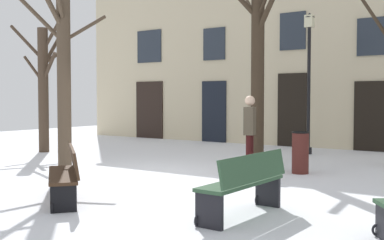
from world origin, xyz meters
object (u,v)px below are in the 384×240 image
Objects in this scene: streetlamp at (309,69)px; bench_far_corner at (66,173)px; bench_near_lamp at (245,183)px; person_near_bench at (250,129)px; tree_center at (258,60)px; tree_right_of_center at (62,49)px; tree_near_facade at (44,82)px; litter_bin at (300,152)px.

streetlamp reaches higher than bench_far_corner.
bench_near_lamp is 4.36m from person_near_bench.
bench_near_lamp is 1.03× the size of person_near_bench.
tree_center is at bearing -96.49° from streetlamp.
tree_right_of_center is 1.27× the size of streetlamp.
tree_near_facade is at bearing -110.59° from bench_near_lamp.
tree_near_facade reaches higher than litter_bin.
person_near_bench is (-1.11, -0.28, 0.49)m from litter_bin.
tree_right_of_center is 5.91m from litter_bin.
person_near_bench is (0.10, -3.98, -1.59)m from streetlamp.
tree_near_facade reaches higher than person_near_bench.
bench_far_corner is (-2.93, -0.65, -0.02)m from bench_near_lamp.
tree_center is 6.00m from bench_near_lamp.
tree_center reaches higher than streetlamp.
tree_near_facade is 2.38× the size of bench_near_lamp.
person_near_bench is (3.69, 2.27, -1.85)m from tree_right_of_center.
bench_far_corner is at bearing -28.35° from person_near_bench.
litter_bin is 5.25m from bench_far_corner.
tree_right_of_center is 4.23m from bench_far_corner.
streetlamp reaches higher than bench_near_lamp.
tree_right_of_center is at bearing -133.35° from tree_center.
tree_right_of_center is 6.30m from bench_near_lamp.
tree_near_facade is at bearing -105.45° from person_near_bench.
litter_bin is at bearing 2.32° from tree_near_facade.
tree_near_facade is 8.43m from litter_bin.
person_near_bench is (-1.93, 3.88, 0.48)m from bench_near_lamp.
streetlamp is at bearing 108.09° from litter_bin.
bench_far_corner is (6.14, -4.48, -1.72)m from tree_near_facade.
bench_near_lamp is (2.34, -5.08, -2.16)m from tree_center.
tree_center is 2.79m from streetlamp.
bench_far_corner is at bearing -96.06° from streetlamp.
tree_right_of_center is at bearing -32.61° from tree_near_facade.
tree_center reaches higher than tree_near_facade.
streetlamp is 8.37m from bench_near_lamp.
tree_right_of_center is at bearing -74.34° from person_near_bench.
streetlamp is (3.59, 6.24, -0.26)m from tree_right_of_center.
person_near_bench is at bearing -88.59° from streetlamp.
tree_near_facade reaches higher than streetlamp.
tree_center is at bearing 123.71° from bench_far_corner.
tree_near_facade is 8.13m from streetlamp.
tree_center reaches higher than litter_bin.
streetlamp is at bearing 123.50° from bench_far_corner.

